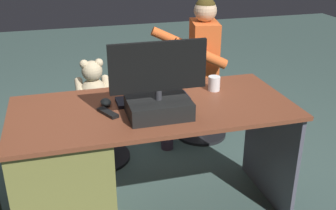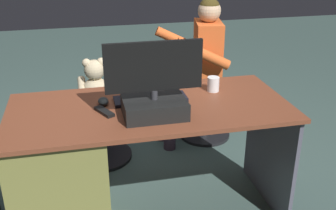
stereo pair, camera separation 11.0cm
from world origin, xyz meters
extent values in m
plane|color=#3E5550|center=(0.00, 0.00, 0.00)|extent=(10.00, 10.00, 0.00)
cube|color=brown|center=(0.00, 0.44, 0.73)|extent=(1.58, 0.72, 0.02)
cube|color=olive|center=(0.53, 0.44, 0.36)|extent=(0.50, 0.67, 0.72)
cube|color=#514F5D|center=(-0.77, 0.44, 0.36)|extent=(0.02, 0.65, 0.72)
cube|color=black|center=(0.00, 0.57, 0.79)|extent=(0.33, 0.25, 0.09)
cylinder|color=#333338|center=(0.00, 0.57, 0.86)|extent=(0.04, 0.04, 0.05)
cube|color=black|center=(0.00, 0.57, 1.01)|extent=(0.51, 0.02, 0.26)
cube|color=black|center=(0.00, 0.55, 1.01)|extent=(0.47, 0.00, 0.23)
cube|color=black|center=(-0.02, 0.37, 0.75)|extent=(0.42, 0.14, 0.02)
ellipsoid|color=#2A3030|center=(0.25, 0.36, 0.76)|extent=(0.06, 0.10, 0.04)
cylinder|color=white|center=(-0.42, 0.30, 0.78)|extent=(0.07, 0.07, 0.09)
cube|color=black|center=(0.26, 0.48, 0.75)|extent=(0.11, 0.15, 0.02)
cylinder|color=black|center=(0.27, -0.32, 0.01)|extent=(0.49, 0.49, 0.03)
cylinder|color=gray|center=(0.27, -0.32, 0.21)|extent=(0.04, 0.04, 0.37)
cylinder|color=#30408D|center=(0.27, -0.32, 0.43)|extent=(0.36, 0.36, 0.06)
ellipsoid|color=#CAB58E|center=(0.27, -0.32, 0.56)|extent=(0.20, 0.16, 0.21)
sphere|color=#CAB58E|center=(0.27, -0.32, 0.72)|extent=(0.15, 0.15, 0.15)
sphere|color=beige|center=(0.27, -0.38, 0.71)|extent=(0.06, 0.06, 0.06)
sphere|color=#CAB58E|center=(0.21, -0.32, 0.78)|extent=(0.06, 0.06, 0.06)
sphere|color=#CAB58E|center=(0.32, -0.32, 0.78)|extent=(0.06, 0.06, 0.06)
cylinder|color=#CAB58E|center=(0.17, -0.36, 0.60)|extent=(0.06, 0.16, 0.10)
cylinder|color=#CAB58E|center=(0.36, -0.36, 0.60)|extent=(0.06, 0.16, 0.10)
cylinder|color=#CAB58E|center=(0.21, -0.43, 0.49)|extent=(0.07, 0.12, 0.07)
cylinder|color=#CAB58E|center=(0.32, -0.43, 0.49)|extent=(0.07, 0.12, 0.07)
cylinder|color=black|center=(-0.64, -0.48, 0.01)|extent=(0.43, 0.43, 0.03)
cylinder|color=gray|center=(-0.64, -0.48, 0.21)|extent=(0.04, 0.04, 0.37)
cylinder|color=#365F60|center=(-0.64, -0.48, 0.43)|extent=(0.36, 0.36, 0.06)
cube|color=#DE5D27|center=(-0.64, -0.48, 0.72)|extent=(0.25, 0.35, 0.53)
sphere|color=#CFAB87|center=(-0.64, -0.48, 1.08)|extent=(0.18, 0.18, 0.18)
sphere|color=#403415|center=(-0.64, -0.48, 1.09)|extent=(0.16, 0.16, 0.16)
cylinder|color=#DE5D27|center=(-0.53, -0.26, 0.81)|extent=(0.43, 0.15, 0.25)
cylinder|color=#DE5D27|center=(-0.46, -0.65, 0.81)|extent=(0.43, 0.15, 0.25)
cylinder|color=#3E2D3D|center=(-0.47, -0.37, 0.48)|extent=(0.38, 0.17, 0.11)
cylinder|color=#3E2D3D|center=(-0.29, -0.33, 0.23)|extent=(0.10, 0.10, 0.46)
cylinder|color=#3E2D3D|center=(-0.44, -0.54, 0.48)|extent=(0.38, 0.17, 0.11)
cylinder|color=#3E2D3D|center=(-0.26, -0.51, 0.23)|extent=(0.10, 0.10, 0.46)
camera|label=1|loc=(0.47, 2.46, 1.66)|focal=43.22mm
camera|label=2|loc=(0.37, 2.49, 1.66)|focal=43.22mm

